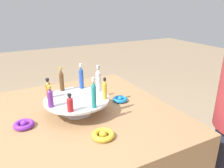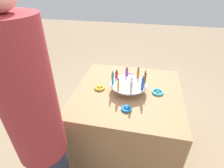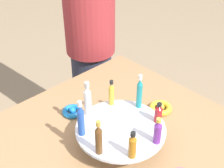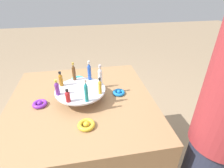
{
  "view_description": "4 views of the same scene",
  "coord_description": "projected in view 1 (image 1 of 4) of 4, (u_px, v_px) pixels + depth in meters",
  "views": [
    {
      "loc": [
        1.01,
        -0.32,
        1.33
      ],
      "look_at": [
        0.1,
        0.16,
        0.95
      ],
      "focal_mm": 35.0,
      "sensor_mm": 36.0,
      "label": 1
    },
    {
      "loc": [
        -0.13,
        1.36,
        1.73
      ],
      "look_at": [
        0.12,
        0.18,
        0.96
      ],
      "focal_mm": 28.0,
      "sensor_mm": 36.0,
      "label": 2
    },
    {
      "loc": [
        -0.63,
        -0.61,
        1.66
      ],
      "look_at": [
        0.09,
        0.14,
        0.95
      ],
      "focal_mm": 50.0,
      "sensor_mm": 36.0,
      "label": 3
    },
    {
      "loc": [
        1.02,
        0.04,
        1.5
      ],
      "look_at": [
        0.13,
        0.2,
        0.96
      ],
      "focal_mm": 28.0,
      "sensor_mm": 36.0,
      "label": 4
    }
  ],
  "objects": [
    {
      "name": "bottle_red",
      "position": [
        70.0,
        103.0,
        0.99
      ],
      "size": [
        0.03,
        0.03,
        0.09
      ],
      "color": "#B21E23",
      "rests_on": "display_stand"
    },
    {
      "name": "bottle_brown",
      "position": [
        62.0,
        80.0,
        1.22
      ],
      "size": [
        0.02,
        0.02,
        0.14
      ],
      "color": "brown",
      "rests_on": "display_stand"
    },
    {
      "name": "bottle_blue",
      "position": [
        81.0,
        77.0,
        1.25
      ],
      "size": [
        0.03,
        0.03,
        0.15
      ],
      "color": "#234CAD",
      "rests_on": "display_stand"
    },
    {
      "name": "display_stand",
      "position": [
        77.0,
        102.0,
        1.15
      ],
      "size": [
        0.34,
        0.34,
        0.08
      ],
      "color": "silver",
      "rests_on": "party_table"
    },
    {
      "name": "bottle_amber",
      "position": [
        48.0,
        89.0,
        1.13
      ],
      "size": [
        0.03,
        0.03,
        0.11
      ],
      "color": "#AD6B19",
      "rests_on": "display_stand"
    },
    {
      "name": "ribbon_bow_purple",
      "position": [
        24.0,
        124.0,
        1.03
      ],
      "size": [
        0.1,
        0.1,
        0.03
      ],
      "color": "purple",
      "rests_on": "party_table"
    },
    {
      "name": "bottle_teal",
      "position": [
        94.0,
        94.0,
        1.01
      ],
      "size": [
        0.02,
        0.02,
        0.15
      ],
      "color": "teal",
      "rests_on": "display_stand"
    },
    {
      "name": "bottle_clear",
      "position": [
        98.0,
        79.0,
        1.21
      ],
      "size": [
        0.03,
        0.03,
        0.15
      ],
      "color": "silver",
      "rests_on": "display_stand"
    },
    {
      "name": "bottle_gold",
      "position": [
        105.0,
        89.0,
        1.12
      ],
      "size": [
        0.02,
        0.02,
        0.11
      ],
      "color": "gold",
      "rests_on": "display_stand"
    },
    {
      "name": "ribbon_bow_teal",
      "position": [
        60.0,
        94.0,
        1.38
      ],
      "size": [
        0.11,
        0.11,
        0.03
      ],
      "color": "#2DB7CC",
      "rests_on": "party_table"
    },
    {
      "name": "bottle_purple",
      "position": [
        50.0,
        97.0,
        1.03
      ],
      "size": [
        0.03,
        0.03,
        0.11
      ],
      "color": "#702D93",
      "rests_on": "display_stand"
    },
    {
      "name": "ribbon_bow_gold",
      "position": [
        103.0,
        135.0,
        0.95
      ],
      "size": [
        0.1,
        0.1,
        0.03
      ],
      "color": "gold",
      "rests_on": "party_table"
    },
    {
      "name": "ribbon_bow_blue",
      "position": [
        120.0,
        99.0,
        1.3
      ],
      "size": [
        0.09,
        0.09,
        0.03
      ],
      "color": "blue",
      "rests_on": "party_table"
    }
  ]
}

